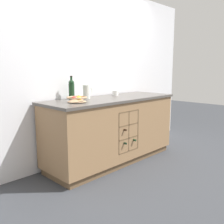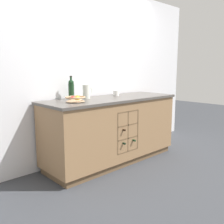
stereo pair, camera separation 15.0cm
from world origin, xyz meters
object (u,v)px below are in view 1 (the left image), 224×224
fruit_bowl (77,99)px  ceramic_mug (115,93)px  standing_wine_bottle (72,89)px  white_pitcher (87,91)px

fruit_bowl → ceramic_mug: 0.90m
ceramic_mug → standing_wine_bottle: standing_wine_bottle is taller
standing_wine_bottle → fruit_bowl: bearing=-115.3°
fruit_bowl → white_pitcher: 0.40m
fruit_bowl → white_pitcher: bearing=32.8°
fruit_bowl → standing_wine_bottle: (0.14, 0.29, 0.10)m
ceramic_mug → fruit_bowl: bearing=-167.5°
white_pitcher → ceramic_mug: (0.55, -0.02, -0.06)m
white_pitcher → standing_wine_bottle: 0.21m
white_pitcher → ceramic_mug: 0.55m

